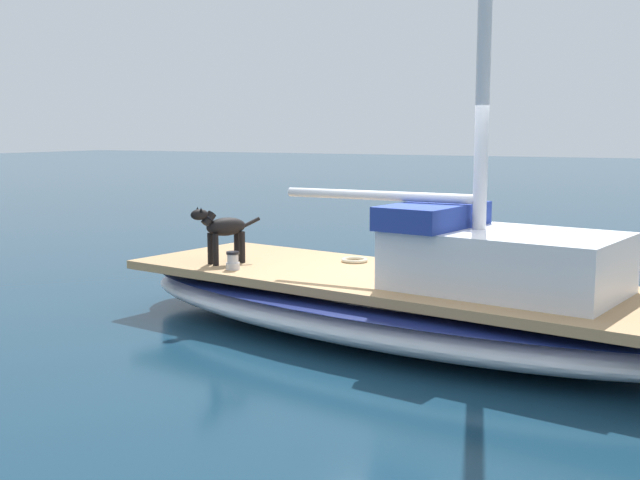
% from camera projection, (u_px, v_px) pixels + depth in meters
% --- Properties ---
extents(ground_plane, '(120.00, 120.00, 0.00)m').
position_uv_depth(ground_plane, '(400.00, 336.00, 8.72)').
color(ground_plane, '#143347').
extents(sailboat_main, '(3.60, 7.54, 0.66)m').
position_uv_depth(sailboat_main, '(401.00, 307.00, 8.67)').
color(sailboat_main, white).
rests_on(sailboat_main, ground).
extents(cabin_house, '(1.72, 2.41, 0.84)m').
position_uv_depth(cabin_house, '(498.00, 256.00, 7.91)').
color(cabin_house, silver).
rests_on(cabin_house, sailboat_main).
extents(dog_black, '(0.88, 0.49, 0.70)m').
position_uv_depth(dog_black, '(223.00, 229.00, 9.47)').
color(dog_black, black).
rests_on(dog_black, sailboat_main).
extents(deck_winch, '(0.16, 0.16, 0.21)m').
position_uv_depth(deck_winch, '(233.00, 261.00, 9.11)').
color(deck_winch, '#B7B7BC').
rests_on(deck_winch, sailboat_main).
extents(coiled_rope, '(0.32, 0.32, 0.04)m').
position_uv_depth(coiled_rope, '(355.00, 260.00, 9.66)').
color(coiled_rope, beige).
rests_on(coiled_rope, sailboat_main).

